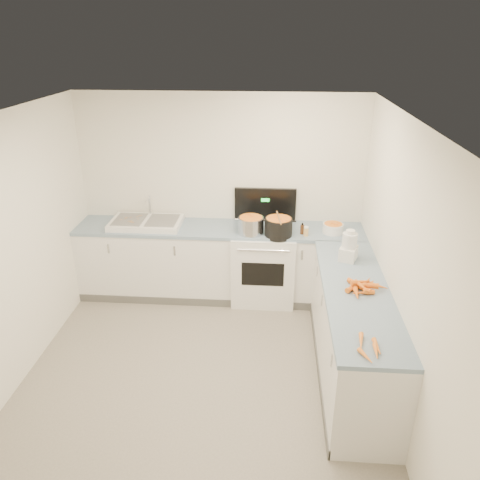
# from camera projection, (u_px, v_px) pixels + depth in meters

# --- Properties ---
(floor) EXTENTS (3.50, 4.00, 0.00)m
(floor) POSITION_uv_depth(u_px,v_px,m) (201.00, 384.00, 4.53)
(floor) COLOR gray
(floor) RESTS_ON ground
(ceiling) EXTENTS (3.50, 4.00, 0.00)m
(ceiling) POSITION_uv_depth(u_px,v_px,m) (189.00, 123.00, 3.51)
(ceiling) COLOR white
(ceiling) RESTS_ON ground
(wall_back) EXTENTS (3.50, 0.00, 2.50)m
(wall_back) POSITION_uv_depth(u_px,v_px,m) (221.00, 195.00, 5.84)
(wall_back) COLOR white
(wall_back) RESTS_ON ground
(wall_front) EXTENTS (3.50, 0.00, 2.50)m
(wall_front) POSITION_uv_depth(u_px,v_px,m) (128.00, 468.00, 2.20)
(wall_front) COLOR white
(wall_front) RESTS_ON ground
(wall_left) EXTENTS (0.00, 4.00, 2.50)m
(wall_left) POSITION_uv_depth(u_px,v_px,m) (0.00, 263.00, 4.14)
(wall_left) COLOR white
(wall_left) RESTS_ON ground
(wall_right) EXTENTS (0.00, 4.00, 2.50)m
(wall_right) POSITION_uv_depth(u_px,v_px,m) (403.00, 277.00, 3.90)
(wall_right) COLOR white
(wall_right) RESTS_ON ground
(counter_back) EXTENTS (3.50, 0.62, 0.94)m
(counter_back) POSITION_uv_depth(u_px,v_px,m) (220.00, 262.00, 5.88)
(counter_back) COLOR white
(counter_back) RESTS_ON ground
(counter_right) EXTENTS (0.62, 2.20, 0.94)m
(counter_right) POSITION_uv_depth(u_px,v_px,m) (352.00, 332.00, 4.51)
(counter_right) COLOR white
(counter_right) RESTS_ON ground
(stove) EXTENTS (0.76, 0.65, 1.36)m
(stove) POSITION_uv_depth(u_px,v_px,m) (263.00, 264.00, 5.83)
(stove) COLOR white
(stove) RESTS_ON ground
(sink) EXTENTS (0.86, 0.52, 0.31)m
(sink) POSITION_uv_depth(u_px,v_px,m) (146.00, 222.00, 5.74)
(sink) COLOR white
(sink) RESTS_ON counter_back
(steel_pot) EXTENTS (0.35, 0.35, 0.22)m
(steel_pot) POSITION_uv_depth(u_px,v_px,m) (251.00, 226.00, 5.50)
(steel_pot) COLOR silver
(steel_pot) RESTS_ON stove
(black_pot) EXTENTS (0.35, 0.35, 0.23)m
(black_pot) POSITION_uv_depth(u_px,v_px,m) (278.00, 228.00, 5.44)
(black_pot) COLOR black
(black_pot) RESTS_ON stove
(wooden_spoon) EXTENTS (0.06, 0.41, 0.02)m
(wooden_spoon) POSITION_uv_depth(u_px,v_px,m) (279.00, 218.00, 5.39)
(wooden_spoon) COLOR #AD7A47
(wooden_spoon) RESTS_ON black_pot
(mixing_bowl) EXTENTS (0.26, 0.26, 0.11)m
(mixing_bowl) POSITION_uv_depth(u_px,v_px,m) (333.00, 228.00, 5.52)
(mixing_bowl) COLOR white
(mixing_bowl) RESTS_ON counter_back
(extract_bottle) EXTENTS (0.04, 0.04, 0.11)m
(extract_bottle) POSITION_uv_depth(u_px,v_px,m) (302.00, 229.00, 5.49)
(extract_bottle) COLOR #593319
(extract_bottle) RESTS_ON counter_back
(spice_jar) EXTENTS (0.06, 0.06, 0.10)m
(spice_jar) POSITION_uv_depth(u_px,v_px,m) (306.00, 232.00, 5.44)
(spice_jar) COLOR #E5B266
(spice_jar) RESTS_ON counter_back
(food_processor) EXTENTS (0.22, 0.24, 0.33)m
(food_processor) POSITION_uv_depth(u_px,v_px,m) (349.00, 247.00, 4.84)
(food_processor) COLOR white
(food_processor) RESTS_ON counter_right
(carrot_pile) EXTENTS (0.41, 0.37, 0.10)m
(carrot_pile) POSITION_uv_depth(u_px,v_px,m) (362.00, 286.00, 4.31)
(carrot_pile) COLOR orange
(carrot_pile) RESTS_ON counter_right
(peeled_carrots) EXTENTS (0.19, 0.36, 0.04)m
(peeled_carrots) POSITION_uv_depth(u_px,v_px,m) (370.00, 348.00, 3.50)
(peeled_carrots) COLOR orange
(peeled_carrots) RESTS_ON counter_right
(peelings) EXTENTS (0.23, 0.27, 0.01)m
(peelings) POSITION_uv_depth(u_px,v_px,m) (131.00, 220.00, 5.72)
(peelings) COLOR tan
(peelings) RESTS_ON sink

